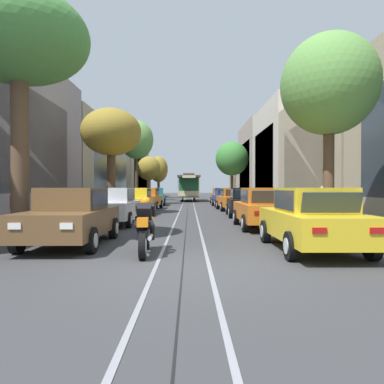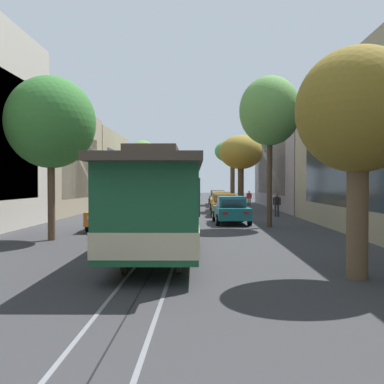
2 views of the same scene
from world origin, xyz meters
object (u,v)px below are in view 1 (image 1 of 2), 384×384
Objects in this scene: parked_car_black_mid_right at (245,202)px; street_tree_kerb_left_second at (111,133)px; parked_car_blue_fifth_right at (225,197)px; parked_car_white_second_left at (114,206)px; parked_car_orange_second_right at (263,208)px; street_tree_kerb_left_fourth at (149,169)px; parked_car_yellow_mid_left at (136,201)px; parked_car_orange_fourth_left at (147,198)px; parked_car_orange_fourth_right at (232,199)px; parked_car_brown_near_left at (72,216)px; motorcycle_with_rider at (145,227)px; street_tree_kerb_left_far at (159,169)px; pedestrian_crossing_far at (322,200)px; street_tree_kerb_left_mid at (136,140)px; street_tree_kerb_right_second at (232,159)px; pedestrian_on_right_pavement at (17,206)px; street_tree_kerb_right_near at (329,86)px; parked_car_teal_fifth_left at (155,197)px; parked_car_yellow_near_right at (312,219)px; street_tree_kerb_left_near at (19,40)px; parked_car_orange_sixth_right at (221,196)px; cable_car_trolley at (188,187)px; pedestrian_on_left_pavement at (101,196)px.

parked_car_black_mid_right is 0.69× the size of street_tree_kerb_left_second.
parked_car_white_second_left is at bearing -112.43° from parked_car_blue_fifth_right.
parked_car_blue_fifth_right is at bearing 89.65° from parked_car_orange_second_right.
parked_car_blue_fifth_right is at bearing -63.40° from street_tree_kerb_left_fourth.
parked_car_yellow_mid_left is 6.36m from parked_car_black_mid_right.
parked_car_orange_fourth_left is 1.00× the size of parked_car_orange_fourth_right.
parked_car_brown_near_left reaches higher than motorcycle_with_rider.
parked_car_brown_near_left is 2.20× the size of motorcycle_with_rider.
street_tree_kerb_left_far is 3.95× the size of pedestrian_crossing_far.
parked_car_yellow_mid_left is at bearing -123.38° from parked_car_blue_fifth_right.
parked_car_brown_near_left is at bearing -90.50° from parked_car_yellow_mid_left.
parked_car_yellow_mid_left is 11.11m from parked_car_blue_fifth_right.
street_tree_kerb_left_mid is 1.20× the size of street_tree_kerb_right_second.
street_tree_kerb_right_near is at bearing -4.49° from pedestrian_on_right_pavement.
parked_car_teal_fifth_left is 2.79× the size of pedestrian_on_right_pavement.
parked_car_orange_fourth_left is 20.53m from street_tree_kerb_left_fourth.
street_tree_kerb_left_far is (-7.99, 49.00, 3.71)m from parked_car_yellow_near_right.
parked_car_orange_second_right is at bearing -72.23° from parked_car_teal_fifth_left.
street_tree_kerb_left_far is (-0.02, 47.56, -1.31)m from street_tree_kerb_left_near.
parked_car_teal_fifth_left is 0.66× the size of street_tree_kerb_right_second.
street_tree_kerb_left_far is at bearing 102.14° from street_tree_kerb_right_near.
street_tree_kerb_right_near is at bearing -66.05° from street_tree_kerb_left_mid.
parked_car_orange_sixth_right is (6.26, 3.09, 0.00)m from parked_car_teal_fifth_left.
parked_car_orange_sixth_right is at bearing 7.74° from street_tree_kerb_left_mid.
street_tree_kerb_left_far is at bearing 94.46° from motorcycle_with_rider.
parked_car_black_mid_right is at bearing 103.30° from street_tree_kerb_right_near.
street_tree_kerb_left_second reaches higher than parked_car_yellow_mid_left.
cable_car_trolley reaches higher than parked_car_white_second_left.
cable_car_trolley is at bearing 99.37° from parked_car_orange_fourth_right.
street_tree_kerb_left_near is 34.77m from cable_car_trolley.
street_tree_kerb_left_second reaches higher than parked_car_teal_fifth_left.
parked_car_blue_fifth_right is at bearing 110.44° from pedestrian_crossing_far.
pedestrian_on_left_pavement reaches higher than pedestrian_on_right_pavement.
pedestrian_crossing_far is (4.27, 5.36, 0.15)m from parked_car_orange_second_right.
parked_car_orange_second_right is (6.11, 4.18, 0.00)m from parked_car_brown_near_left.
parked_car_orange_sixth_right is at bearing 55.53° from parked_car_orange_fourth_left.
street_tree_kerb_left_near is at bearing -111.22° from parked_car_blue_fifth_right.
street_tree_kerb_right_near reaches higher than street_tree_kerb_left_second.
cable_car_trolley is at bearing 106.16° from pedestrian_crossing_far.
street_tree_kerb_left_near reaches higher than street_tree_kerb_left_fourth.
street_tree_kerb_right_near reaches higher than parked_car_brown_near_left.
parked_car_yellow_near_right is 1.00× the size of parked_car_orange_second_right.
pedestrian_on_left_pavement is (-5.68, 19.32, 0.28)m from motorcycle_with_rider.
parked_car_orange_fourth_left is 1.01× the size of parked_car_yellow_near_right.
cable_car_trolley is at bearing 80.35° from parked_car_orange_fourth_left.
parked_car_blue_fifth_right is (0.10, 16.56, 0.00)m from parked_car_orange_second_right.
parked_car_teal_fifth_left is 24.55m from motorcycle_with_rider.
pedestrian_on_right_pavement is at bearing -112.39° from street_tree_kerb_right_second.
pedestrian_on_right_pavement reaches higher than parked_car_black_mid_right.
street_tree_kerb_left_far reaches higher than motorcycle_with_rider.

